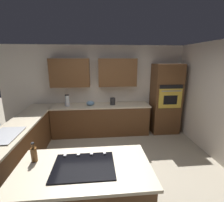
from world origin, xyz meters
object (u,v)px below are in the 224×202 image
object	(u,v)px
mixing_bowl	(90,103)
kettle	(113,101)
wall_oven	(165,99)
oil_bottle	(34,154)
blender	(67,101)
sink_unit	(4,135)
cooktop	(84,166)

from	to	relation	value
mixing_bowl	kettle	bearing A→B (deg)	180.00
wall_oven	kettle	distance (m)	1.60
wall_oven	oil_bottle	world-z (taller)	wall_oven
wall_oven	blender	world-z (taller)	wall_oven
mixing_bowl	kettle	distance (m)	0.65
blender	kettle	bearing A→B (deg)	180.00
sink_unit	oil_bottle	size ratio (longest dim) A/B	2.63
sink_unit	oil_bottle	world-z (taller)	oil_bottle
blender	mixing_bowl	distance (m)	0.65
blender	mixing_bowl	world-z (taller)	blender
oil_bottle	wall_oven	bearing A→B (deg)	-137.84
wall_oven	blender	bearing A→B (deg)	0.09
wall_oven	kettle	xyz separation A→B (m)	(1.60, 0.00, -0.03)
sink_unit	cooktop	xyz separation A→B (m)	(-1.44, 0.96, -0.01)
kettle	mixing_bowl	bearing A→B (deg)	0.00
cooktop	oil_bottle	bearing A→B (deg)	-14.95
cooktop	blender	world-z (taller)	blender
wall_oven	sink_unit	bearing A→B (deg)	26.42
cooktop	mixing_bowl	size ratio (longest dim) A/B	3.27
sink_unit	cooktop	size ratio (longest dim) A/B	0.92
sink_unit	kettle	distance (m)	2.77
mixing_bowl	kettle	world-z (taller)	kettle
cooktop	mixing_bowl	world-z (taller)	mixing_bowl
blender	kettle	world-z (taller)	blender
cooktop	wall_oven	bearing A→B (deg)	-128.71
blender	kettle	xyz separation A→B (m)	(-1.30, 0.00, -0.04)
wall_oven	kettle	world-z (taller)	wall_oven
mixing_bowl	cooktop	bearing A→B (deg)	90.30
sink_unit	oil_bottle	xyz separation A→B (m)	(-0.79, 0.79, 0.09)
sink_unit	mixing_bowl	distance (m)	2.32
blender	oil_bottle	size ratio (longest dim) A/B	1.23
wall_oven	blender	size ratio (longest dim) A/B	6.30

